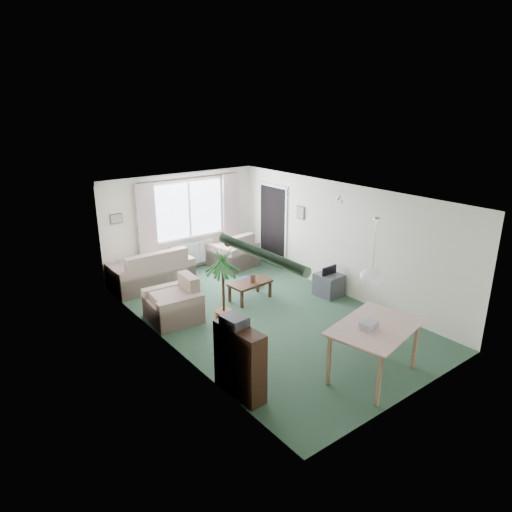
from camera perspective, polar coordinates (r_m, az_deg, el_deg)
ground at (r=8.99m, az=1.17°, el=-7.45°), size 6.50×6.50×0.00m
window at (r=11.15m, az=-8.39°, el=5.77°), size 1.80×0.03×1.30m
curtain_rod at (r=10.94m, az=-8.37°, el=9.63°), size 2.60×0.03×0.03m
curtain_left at (r=10.63m, az=-13.48°, el=3.52°), size 0.45×0.08×2.00m
curtain_right at (r=11.70m, az=-3.17°, el=5.40°), size 0.45×0.08×2.00m
radiator at (r=11.41m, az=-8.03°, el=0.34°), size 1.20×0.10×0.55m
doorway at (r=11.42m, az=2.14°, el=3.67°), size 0.03×0.95×2.00m
pendant_lamp at (r=7.04m, az=14.29°, el=-2.55°), size 0.36×0.36×0.36m
tinsel_garland at (r=5.35m, az=0.55°, el=0.32°), size 1.60×1.60×0.12m
bauble_cluster_a at (r=9.75m, az=3.98°, el=8.38°), size 0.20×0.20×0.20m
bauble_cluster_b at (r=9.12m, az=10.42°, el=7.39°), size 0.20×0.20×0.20m
wall_picture_back at (r=10.42m, az=-17.08°, el=4.49°), size 0.28×0.03×0.22m
wall_picture_right at (r=10.55m, az=5.61°, el=5.41°), size 0.03×0.24×0.30m
sofa at (r=10.48m, az=-13.02°, el=-1.40°), size 1.77×0.94×0.89m
armchair_corner at (r=11.48m, az=-2.92°, el=0.85°), size 1.13×1.09×0.89m
armchair_left at (r=8.80m, az=-10.38°, el=-5.35°), size 0.96×1.00×0.84m
coffee_table at (r=9.61m, az=-0.75°, el=-4.34°), size 0.92×0.57×0.40m
photo_frame at (r=9.49m, az=-0.40°, el=-2.83°), size 0.12×0.02×0.16m
bookshelf at (r=6.55m, az=-2.04°, el=-13.01°), size 0.33×0.87×1.04m
hifi_box at (r=6.33m, az=-2.72°, el=-8.11°), size 0.31×0.38×0.14m
houseplant at (r=8.33m, az=-4.12°, el=-3.71°), size 0.78×0.78×1.59m
dining_table at (r=7.19m, az=14.46°, el=-11.54°), size 1.49×1.15×0.83m
gift_box at (r=6.87m, az=13.91°, el=-8.46°), size 0.27×0.21×0.12m
tv_cube at (r=9.92m, az=9.06°, el=-3.57°), size 0.49×0.54×0.48m
pet_bed at (r=10.44m, az=-0.75°, el=-3.27°), size 0.67×0.67×0.11m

